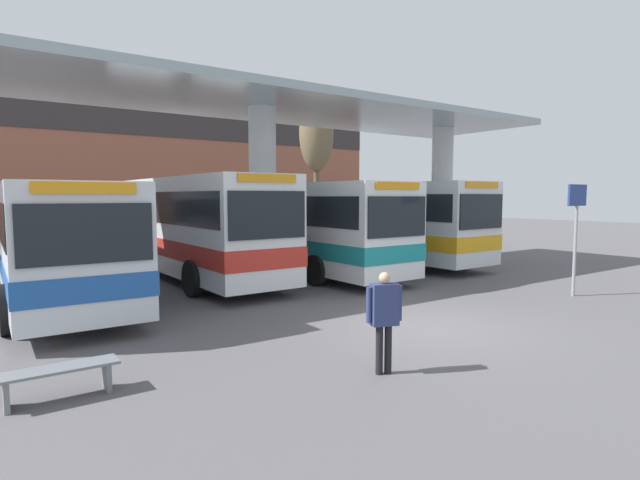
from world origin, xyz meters
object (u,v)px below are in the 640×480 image
Objects in this scene: info_sign_platform at (576,217)px; pedestrian_waiting at (384,312)px; waiting_bench_near_pillar at (58,376)px; poplar_tree_behind_left at (316,135)px; transit_bus_left_bay at (55,237)px; transit_bus_right_bay at (285,222)px; transit_bus_far_right_bay at (381,219)px; transit_bus_center_bay at (188,223)px.

info_sign_platform is 1.93× the size of pedestrian_waiting.
waiting_bench_near_pillar is 24.08m from poplar_tree_behind_left.
transit_bus_right_bay is (8.25, 1.76, 0.07)m from transit_bus_left_bay.
poplar_tree_behind_left is at bearing 77.53° from pedestrian_waiting.
transit_bus_far_right_bay reaches higher than transit_bus_right_bay.
transit_bus_right_bay is at bearing 175.93° from transit_bus_center_bay.
waiting_bench_near_pillar is (-9.19, -9.10, -1.49)m from transit_bus_right_bay.
transit_bus_left_bay is 6.23× the size of pedestrian_waiting.
waiting_bench_near_pillar is at bearing 44.05° from transit_bus_right_bay.
pedestrian_waiting is (3.46, -9.19, -0.75)m from transit_bus_left_bay.
waiting_bench_near_pillar is 0.18× the size of poplar_tree_behind_left.
transit_bus_right_bay is 1.22× the size of transit_bus_far_right_bay.
transit_bus_left_bay is at bearing -147.74° from poplar_tree_behind_left.
pedestrian_waiting is at bearing -22.82° from waiting_bench_near_pillar.
transit_bus_far_right_bay is at bearing 170.19° from transit_bus_right_bay.
transit_bus_center_bay is 8.25m from transit_bus_far_right_bay.
waiting_bench_near_pillar is 0.50× the size of info_sign_platform.
transit_bus_far_right_bay reaches higher than waiting_bench_near_pillar.
pedestrian_waiting is (-4.79, -10.96, -0.82)m from transit_bus_right_bay.
pedestrian_waiting is at bearing -169.81° from info_sign_platform.
transit_bus_center_bay is (4.41, 2.00, 0.16)m from transit_bus_left_bay.
transit_bus_center_bay is 3.60× the size of info_sign_platform.
pedestrian_waiting is at bearing 111.72° from transit_bus_left_bay.
poplar_tree_behind_left is at bearing -132.09° from transit_bus_right_bay.
poplar_tree_behind_left is at bearing -145.34° from transit_bus_center_bay.
poplar_tree_behind_left reaches higher than info_sign_platform.
waiting_bench_near_pillar is at bearing 176.60° from pedestrian_waiting.
transit_bus_right_bay is 13.02m from waiting_bench_near_pillar.
transit_bus_far_right_bay is at bearing 172.96° from transit_bus_center_bay.
transit_bus_far_right_bay is (4.36, -0.70, 0.05)m from transit_bus_right_bay.
transit_bus_right_bay is 7.57× the size of pedestrian_waiting.
transit_bus_right_bay is (3.84, -0.24, -0.09)m from transit_bus_center_bay.
pedestrian_waiting is (-9.14, -10.25, -0.87)m from transit_bus_far_right_bay.
transit_bus_right_bay is at bearing 85.81° from pedestrian_waiting.
transit_bus_far_right_bay is at bearing 67.69° from pedestrian_waiting.
transit_bus_far_right_bay is 13.77m from pedestrian_waiting.
info_sign_platform is 0.36× the size of poplar_tree_behind_left.
transit_bus_far_right_bay is 6.52× the size of waiting_bench_near_pillar.
transit_bus_right_bay is 11.98m from pedestrian_waiting.
waiting_bench_near_pillar is at bearing 83.75° from transit_bus_left_bay.
waiting_bench_near_pillar is 13.24m from info_sign_platform.
info_sign_platform is at bearing 29.60° from pedestrian_waiting.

